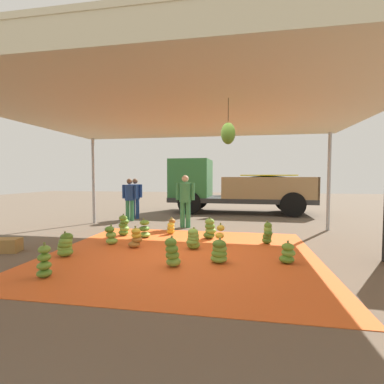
# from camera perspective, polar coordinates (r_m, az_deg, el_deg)

# --- Properties ---
(ground_plane) EXTENTS (40.00, 40.00, 0.00)m
(ground_plane) POSITION_cam_1_polar(r_m,az_deg,el_deg) (8.81, 1.90, -7.40)
(ground_plane) COLOR brown
(tarp_orange) EXTENTS (5.47, 4.97, 0.01)m
(tarp_orange) POSITION_cam_1_polar(r_m,az_deg,el_deg) (5.93, -2.22, -12.57)
(tarp_orange) COLOR #E05B23
(tarp_orange) RESTS_ON ground
(tent_canopy) EXTENTS (8.00, 7.00, 2.98)m
(tent_canopy) POSITION_cam_1_polar(r_m,az_deg,el_deg) (5.76, -2.43, 15.97)
(tent_canopy) COLOR #9EA0A5
(tent_canopy) RESTS_ON ground
(banana_bunch_0) EXTENTS (0.37, 0.36, 0.59)m
(banana_bunch_0) POSITION_cam_1_polar(r_m,az_deg,el_deg) (7.88, -13.79, -6.75)
(banana_bunch_0) COLOR #518428
(banana_bunch_0) RESTS_ON tarp_orange
(banana_bunch_1) EXTENTS (0.34, 0.33, 0.42)m
(banana_bunch_1) POSITION_cam_1_polar(r_m,az_deg,el_deg) (5.58, 18.97, -11.85)
(banana_bunch_1) COLOR #518428
(banana_bunch_1) RESTS_ON tarp_orange
(banana_bunch_2) EXTENTS (0.38, 0.39, 0.49)m
(banana_bunch_2) POSITION_cam_1_polar(r_m,az_deg,el_deg) (6.52, -11.43, -9.27)
(banana_bunch_2) COLOR #996628
(banana_bunch_2) RESTS_ON tarp_orange
(banana_bunch_3) EXTENTS (0.39, 0.41, 0.49)m
(banana_bunch_3) POSITION_cam_1_polar(r_m,az_deg,el_deg) (6.25, 0.23, -9.65)
(banana_bunch_3) COLOR #60932D
(banana_bunch_3) RESTS_ON tarp_orange
(banana_bunch_4) EXTENTS (0.37, 0.35, 0.56)m
(banana_bunch_4) POSITION_cam_1_polar(r_m,az_deg,el_deg) (7.28, 3.67, -7.61)
(banana_bunch_4) COLOR #477523
(banana_bunch_4) RESTS_ON tarp_orange
(banana_bunch_5) EXTENTS (0.31, 0.33, 0.56)m
(banana_bunch_5) POSITION_cam_1_polar(r_m,az_deg,el_deg) (6.94, 15.20, -8.25)
(banana_bunch_5) COLOR #477523
(banana_bunch_5) RESTS_ON tarp_orange
(banana_bunch_6) EXTENTS (0.34, 0.33, 0.55)m
(banana_bunch_6) POSITION_cam_1_polar(r_m,az_deg,el_deg) (5.09, -4.06, -12.35)
(banana_bunch_6) COLOR #6B9E38
(banana_bunch_6) RESTS_ON tarp_orange
(banana_bunch_7) EXTENTS (0.31, 0.31, 0.54)m
(banana_bunch_7) POSITION_cam_1_polar(r_m,az_deg,el_deg) (6.52, 5.69, -9.05)
(banana_bunch_7) COLOR #996628
(banana_bunch_7) RESTS_ON tarp_orange
(banana_bunch_8) EXTENTS (0.42, 0.42, 0.48)m
(banana_bunch_8) POSITION_cam_1_polar(r_m,az_deg,el_deg) (5.32, 5.59, -12.09)
(banana_bunch_8) COLOR #6B9E38
(banana_bunch_8) RESTS_ON tarp_orange
(banana_bunch_9) EXTENTS (0.43, 0.43, 0.50)m
(banana_bunch_9) POSITION_cam_1_polar(r_m,az_deg,el_deg) (6.26, -24.48, -9.89)
(banana_bunch_9) COLOR #60932D
(banana_bunch_9) RESTS_ON tarp_orange
(banana_bunch_10) EXTENTS (0.32, 0.32, 0.56)m
(banana_bunch_10) POSITION_cam_1_polar(r_m,az_deg,el_deg) (5.14, -27.99, -12.63)
(banana_bunch_10) COLOR #518428
(banana_bunch_10) RESTS_ON tarp_orange
(banana_bunch_11) EXTENTS (0.38, 0.38, 0.51)m
(banana_bunch_11) POSITION_cam_1_polar(r_m,az_deg,el_deg) (7.53, -9.72, -7.55)
(banana_bunch_11) COLOR #75A83D
(banana_bunch_11) RESTS_ON tarp_orange
(banana_bunch_12) EXTENTS (0.32, 0.32, 0.48)m
(banana_bunch_12) POSITION_cam_1_polar(r_m,az_deg,el_deg) (7.86, -4.31, -7.11)
(banana_bunch_12) COLOR gold
(banana_bunch_12) RESTS_ON tarp_orange
(banana_bunch_13) EXTENTS (0.38, 0.38, 0.47)m
(banana_bunch_13) POSITION_cam_1_polar(r_m,az_deg,el_deg) (6.97, -16.26, -8.60)
(banana_bunch_13) COLOR #75A83D
(banana_bunch_13) RESTS_ON tarp_orange
(cargo_truck_main) EXTENTS (6.25, 2.43, 2.40)m
(cargo_truck_main) POSITION_cam_1_polar(r_m,az_deg,el_deg) (12.65, 8.42, 1.13)
(cargo_truck_main) COLOR #2D2D2D
(cargo_truck_main) RESTS_ON ground
(worker_0) EXTENTS (0.61, 0.37, 1.66)m
(worker_0) POSITION_cam_1_polar(r_m,az_deg,el_deg) (8.81, -1.40, -1.06)
(worker_0) COLOR #337A4C
(worker_0) RESTS_ON ground
(worker_1) EXTENTS (0.57, 0.35, 1.55)m
(worker_1) POSITION_cam_1_polar(r_m,az_deg,el_deg) (10.93, -11.55, -0.65)
(worker_1) COLOR navy
(worker_1) RESTS_ON ground
(worker_2) EXTENTS (0.57, 0.35, 1.55)m
(worker_2) POSITION_cam_1_polar(r_m,az_deg,el_deg) (10.41, -12.64, -0.85)
(worker_2) COLOR #337A4C
(worker_2) RESTS_ON ground
(crate_0) EXTENTS (0.60, 0.44, 0.29)m
(crate_0) POSITION_cam_1_polar(r_m,az_deg,el_deg) (7.25, -33.73, -9.06)
(crate_0) COLOR olive
(crate_0) RESTS_ON ground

